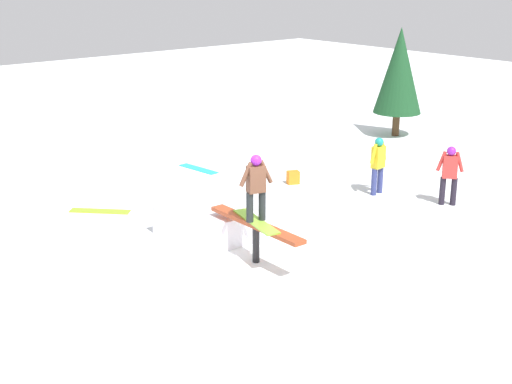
{
  "coord_description": "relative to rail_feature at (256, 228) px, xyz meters",
  "views": [
    {
      "loc": [
        9.6,
        -8.2,
        5.49
      ],
      "look_at": [
        0.0,
        0.0,
        1.41
      ],
      "focal_mm": 50.0,
      "sensor_mm": 36.0,
      "label": 1
    }
  ],
  "objects": [
    {
      "name": "ground_plane",
      "position": [
        0.0,
        0.0,
        -0.69
      ],
      "size": [
        60.0,
        60.0,
        0.0
      ],
      "primitive_type": "plane",
      "color": "white"
    },
    {
      "name": "rail_feature",
      "position": [
        0.0,
        0.0,
        0.0
      ],
      "size": [
        2.53,
        0.35,
        0.81
      ],
      "rotation": [
        0.0,
        0.0,
        -0.03
      ],
      "color": "black",
      "rests_on": "ground"
    },
    {
      "name": "pine_tree_far",
      "position": [
        -4.96,
        10.33,
        1.46
      ],
      "size": [
        1.56,
        1.56,
        3.54
      ],
      "color": "#4C331E",
      "rests_on": "ground"
    },
    {
      "name": "bystander_red",
      "position": [
        0.37,
        5.67,
        0.11
      ],
      "size": [
        0.54,
        0.47,
        1.42
      ],
      "rotation": [
        0.0,
        0.0,
        3.84
      ],
      "color": "#231D2A",
      "rests_on": "ground"
    },
    {
      "name": "backpack_on_snow",
      "position": [
        -3.24,
        4.03,
        -0.52
      ],
      "size": [
        0.32,
        0.36,
        0.34
      ],
      "primitive_type": "cube",
      "rotation": [
        0.0,
        0.0,
        4.31
      ],
      "color": "orange",
      "rests_on": "ground"
    },
    {
      "name": "bystander_yellow",
      "position": [
        -1.27,
        5.04,
        0.11
      ],
      "size": [
        0.24,
        0.65,
        1.43
      ],
      "rotation": [
        0.0,
        0.0,
        1.67
      ],
      "color": "navy",
      "rests_on": "ground"
    },
    {
      "name": "main_rider_on_rail",
      "position": [
        0.0,
        0.0,
        0.76
      ],
      "size": [
        1.52,
        0.69,
        1.32
      ],
      "rotation": [
        0.0,
        0.0,
        -0.26
      ],
      "color": "#8BCD37",
      "rests_on": "rail_feature"
    },
    {
      "name": "loose_snowboard_cyan",
      "position": [
        -5.93,
        2.96,
        -0.68
      ],
      "size": [
        1.36,
        0.41,
        0.02
      ],
      "primitive_type": "cube",
      "rotation": [
        0.0,
        0.0,
        3.24
      ],
      "color": "#23C2D5",
      "rests_on": "ground"
    },
    {
      "name": "snow_kicker_ramp",
      "position": [
        -1.66,
        0.04,
        -0.38
      ],
      "size": [
        1.84,
        1.55,
        0.61
      ],
      "primitive_type": "cube",
      "rotation": [
        0.0,
        0.0,
        -0.03
      ],
      "color": "white",
      "rests_on": "ground"
    },
    {
      "name": "loose_snowboard_lime",
      "position": [
        -4.55,
        -0.87,
        -0.68
      ],
      "size": [
        1.21,
        1.16,
        0.02
      ],
      "primitive_type": "cube",
      "rotation": [
        0.0,
        0.0,
        0.75
      ],
      "color": "#98CF26",
      "rests_on": "ground"
    }
  ]
}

